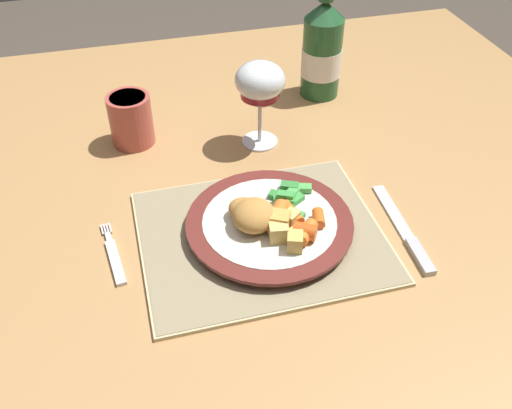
{
  "coord_description": "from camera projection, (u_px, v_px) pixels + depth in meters",
  "views": [
    {
      "loc": [
        -0.19,
        -0.76,
        1.32
      ],
      "look_at": [
        -0.02,
        -0.15,
        0.78
      ],
      "focal_mm": 40.0,
      "sensor_mm": 36.0,
      "label": 1
    }
  ],
  "objects": [
    {
      "name": "green_beans_pile",
      "position": [
        288.0,
        200.0,
        0.86
      ],
      "size": [
        0.1,
        0.09,
        0.02
      ],
      "color": "#338438",
      "rests_on": "dinner_plate"
    },
    {
      "name": "breaded_croquettes",
      "position": [
        251.0,
        214.0,
        0.82
      ],
      "size": [
        0.08,
        0.1,
        0.04
      ],
      "color": "#B77F3D",
      "rests_on": "dinner_plate"
    },
    {
      "name": "bottle",
      "position": [
        322.0,
        50.0,
        1.11
      ],
      "size": [
        0.08,
        0.08,
        0.26
      ],
      "color": "#23562D",
      "rests_on": "dining_table"
    },
    {
      "name": "glazed_carrots",
      "position": [
        297.0,
        222.0,
        0.82
      ],
      "size": [
        0.09,
        0.09,
        0.02
      ],
      "color": "orange",
      "rests_on": "dinner_plate"
    },
    {
      "name": "table_knife",
      "position": [
        407.0,
        235.0,
        0.84
      ],
      "size": [
        0.03,
        0.2,
        0.01
      ],
      "color": "silver",
      "rests_on": "dining_table"
    },
    {
      "name": "roast_potatoes",
      "position": [
        283.0,
        229.0,
        0.8
      ],
      "size": [
        0.06,
        0.08,
        0.03
      ],
      "color": "#E5BC66",
      "rests_on": "dinner_plate"
    },
    {
      "name": "ground_plane",
      "position": [
        249.0,
        399.0,
        1.46
      ],
      "size": [
        6.0,
        6.0,
        0.0
      ],
      "primitive_type": "plane",
      "color": "#4C4238"
    },
    {
      "name": "dining_table",
      "position": [
        247.0,
        201.0,
        1.03
      ],
      "size": [
        1.37,
        1.09,
        0.74
      ],
      "color": "#AD7F4C",
      "rests_on": "ground"
    },
    {
      "name": "wine_glass",
      "position": [
        260.0,
        84.0,
        0.96
      ],
      "size": [
        0.09,
        0.09,
        0.16
      ],
      "color": "silver",
      "rests_on": "dining_table"
    },
    {
      "name": "drinking_cup",
      "position": [
        131.0,
        119.0,
        1.0
      ],
      "size": [
        0.08,
        0.08,
        0.09
      ],
      "color": "#B24C42",
      "rests_on": "dining_table"
    },
    {
      "name": "dinner_plate",
      "position": [
        269.0,
        225.0,
        0.84
      ],
      "size": [
        0.25,
        0.25,
        0.02
      ],
      "color": "silver",
      "rests_on": "placemat"
    },
    {
      "name": "fork",
      "position": [
        114.0,
        257.0,
        0.81
      ],
      "size": [
        0.03,
        0.13,
        0.01
      ],
      "color": "silver",
      "rests_on": "dining_table"
    },
    {
      "name": "placemat",
      "position": [
        261.0,
        236.0,
        0.84
      ],
      "size": [
        0.35,
        0.29,
        0.01
      ],
      "color": "#CCB789",
      "rests_on": "dining_table"
    }
  ]
}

